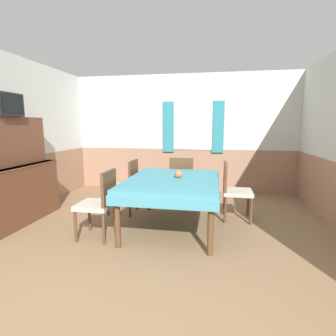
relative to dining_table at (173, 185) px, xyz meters
name	(u,v)px	position (x,y,z in m)	size (l,w,h in m)	color
wall_back	(184,133)	(-0.13, 2.32, 0.67)	(5.33, 0.10, 2.60)	silver
wall_left	(9,137)	(-2.63, 0.03, 0.67)	(0.05, 4.93, 2.60)	silver
dining_table	(173,185)	(0.00, 0.00, 0.00)	(1.31, 1.69, 0.73)	teal
chair_head_window	(182,179)	(0.00, 1.08, -0.13)	(0.44, 0.44, 0.91)	brown
chair_left_near	(100,201)	(-0.88, -0.51, -0.13)	(0.44, 0.44, 0.91)	brown
chair_right_far	(233,189)	(0.88, 0.51, -0.13)	(0.44, 0.44, 0.91)	brown
chair_left_far	(126,184)	(-0.88, 0.51, -0.13)	(0.44, 0.44, 0.91)	brown
sideboard	(16,179)	(-2.38, -0.21, 0.04)	(0.46, 1.42, 1.61)	brown
tv	(4,105)	(-2.37, -0.29, 1.14)	(0.29, 0.45, 0.33)	black
vase	(179,174)	(0.07, 0.06, 0.16)	(0.11, 0.11, 0.11)	#B26B38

